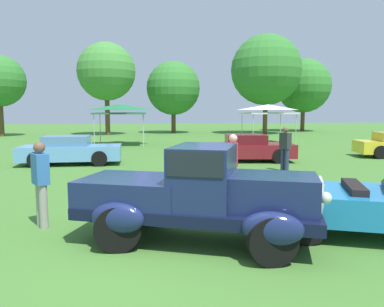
# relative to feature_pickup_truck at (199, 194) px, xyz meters

# --- Properties ---
(ground_plane) EXTENTS (120.00, 120.00, 0.00)m
(ground_plane) POSITION_rel_feature_pickup_truck_xyz_m (-0.53, -0.16, -0.86)
(ground_plane) COLOR #42752D
(feature_pickup_truck) EXTENTS (4.36, 2.84, 1.70)m
(feature_pickup_truck) POSITION_rel_feature_pickup_truck_xyz_m (0.00, 0.00, 0.00)
(feature_pickup_truck) COLOR black
(feature_pickup_truck) RESTS_ON ground_plane
(neighbor_convertible) EXTENTS (4.46, 3.00, 1.40)m
(neighbor_convertible) POSITION_rel_feature_pickup_truck_xyz_m (3.38, -0.08, -0.28)
(neighbor_convertible) COLOR #1E7AB7
(neighbor_convertible) RESTS_ON ground_plane
(show_car_skyblue) EXTENTS (4.23, 1.80, 1.22)m
(show_car_skyblue) POSITION_rel_feature_pickup_truck_xyz_m (-4.16, 9.99, -0.26)
(show_car_skyblue) COLOR #669EDB
(show_car_skyblue) RESTS_ON ground_plane
(show_car_burgundy) EXTENTS (4.13, 2.10, 1.22)m
(show_car_burgundy) POSITION_rel_feature_pickup_truck_xyz_m (3.65, 10.03, -0.26)
(show_car_burgundy) COLOR maroon
(show_car_burgundy) RESTS_ON ground_plane
(spectator_near_truck) EXTENTS (0.31, 0.44, 1.69)m
(spectator_near_truck) POSITION_rel_feature_pickup_truck_xyz_m (1.31, 3.09, 0.05)
(spectator_near_truck) COLOR #7F7056
(spectator_near_truck) RESTS_ON ground_plane
(spectator_by_row) EXTENTS (0.39, 0.46, 1.69)m
(spectator_by_row) POSITION_rel_feature_pickup_truck_xyz_m (4.27, 7.15, 0.05)
(spectator_by_row) COLOR #283351
(spectator_by_row) RESTS_ON ground_plane
(spectator_far_side) EXTENTS (0.42, 0.47, 1.69)m
(spectator_far_side) POSITION_rel_feature_pickup_truck_xyz_m (-2.96, 1.22, 0.05)
(spectator_far_side) COLOR #9E998E
(spectator_far_side) RESTS_ON ground_plane
(canopy_tent_left_field) EXTENTS (3.34, 3.34, 2.71)m
(canopy_tent_left_field) POSITION_rel_feature_pickup_truck_xyz_m (-2.64, 18.76, 1.56)
(canopy_tent_left_field) COLOR #B7B7BC
(canopy_tent_left_field) RESTS_ON ground_plane
(canopy_tent_center_field) EXTENTS (3.25, 3.25, 2.71)m
(canopy_tent_center_field) POSITION_rel_feature_pickup_truck_xyz_m (7.46, 18.87, 1.56)
(canopy_tent_center_field) COLOR #B7B7BC
(canopy_tent_center_field) RESTS_ON ground_plane
(treeline_mid_left) EXTENTS (5.33, 5.33, 8.53)m
(treeline_mid_left) POSITION_rel_feature_pickup_truck_xyz_m (-4.56, 29.33, 4.98)
(treeline_mid_left) COLOR brown
(treeline_mid_left) RESTS_ON ground_plane
(treeline_center) EXTENTS (5.38, 5.38, 7.21)m
(treeline_center) POSITION_rel_feature_pickup_truck_xyz_m (1.78, 31.59, 3.65)
(treeline_center) COLOR brown
(treeline_center) RESTS_ON ground_plane
(treeline_mid_right) EXTENTS (6.73, 6.73, 9.52)m
(treeline_mid_right) POSITION_rel_feature_pickup_truck_xyz_m (10.52, 28.90, 5.28)
(treeline_mid_right) COLOR brown
(treeline_mid_right) RESTS_ON ground_plane
(treeline_far_right) EXTENTS (5.83, 5.83, 7.89)m
(treeline_far_right) POSITION_rel_feature_pickup_truck_xyz_m (16.13, 33.04, 4.10)
(treeline_far_right) COLOR brown
(treeline_far_right) RESTS_ON ground_plane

